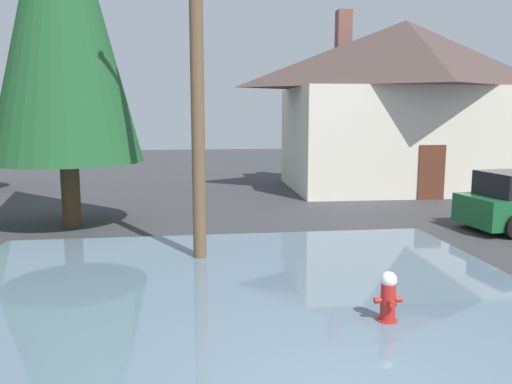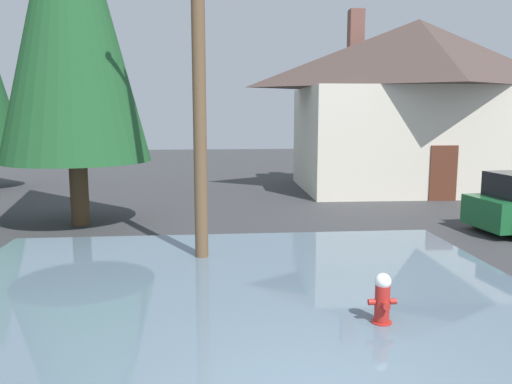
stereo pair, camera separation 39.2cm
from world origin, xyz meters
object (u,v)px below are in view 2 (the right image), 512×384
object	(u,v)px
utility_pole	(198,21)
fire_hydrant	(382,301)
pine_tree_short_left	(70,7)
house	(415,103)

from	to	relation	value
utility_pole	fire_hydrant	bearing A→B (deg)	-54.89
fire_hydrant	pine_tree_short_left	xyz separation A→B (m)	(-6.16, 7.71, 5.53)
fire_hydrant	pine_tree_short_left	bearing A→B (deg)	128.62
house	pine_tree_short_left	distance (m)	13.70
fire_hydrant	pine_tree_short_left	distance (m)	11.31
house	utility_pole	bearing A→B (deg)	-131.24
fire_hydrant	house	bearing A→B (deg)	66.52
utility_pole	house	size ratio (longest dim) A/B	0.96
pine_tree_short_left	house	bearing A→B (deg)	26.24
utility_pole	house	xyz separation A→B (m)	(8.63, 9.85, -1.43)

